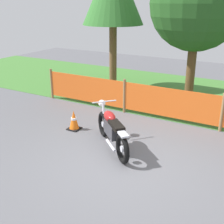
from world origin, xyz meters
TOP-DOWN VIEW (x-y plane):
  - ground at (0.00, 0.00)m, footprint 24.00×24.00m
  - grass_verge at (0.00, 5.32)m, footprint 24.00×5.52m
  - barrier_fence at (-0.00, 2.56)m, footprint 8.68×0.08m
  - tree_near_left at (0.07, 4.23)m, footprint 2.82×2.82m
  - motorcycle_lead at (-0.59, 0.32)m, footprint 1.60×1.45m
  - traffic_cone at (-1.99, 0.74)m, footprint 0.32×0.32m

SIDE VIEW (x-z plane):
  - ground at x=0.00m, z-range -0.02..0.00m
  - grass_verge at x=0.00m, z-range 0.00..0.01m
  - traffic_cone at x=-1.99m, z-range -0.01..0.52m
  - motorcycle_lead at x=-0.59m, z-range -0.01..0.96m
  - barrier_fence at x=0.00m, z-range 0.02..1.07m
  - tree_near_left at x=0.07m, z-range 0.87..5.45m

